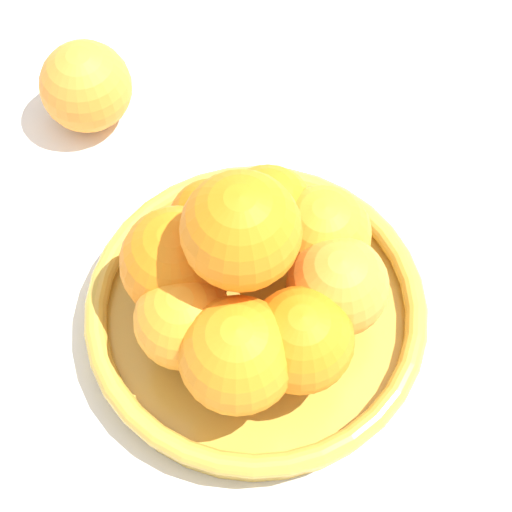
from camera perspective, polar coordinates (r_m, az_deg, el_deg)
ground_plane at (r=0.65m, az=-0.00°, el=-4.41°), size 4.00×4.00×0.00m
fruit_bowl at (r=0.64m, az=-0.00°, el=-3.77°), size 0.25×0.25×0.03m
orange_pile at (r=0.58m, az=-0.33°, el=-1.33°), size 0.18×0.19×0.14m
stray_orange at (r=0.75m, az=-11.27°, el=11.03°), size 0.08×0.08×0.08m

